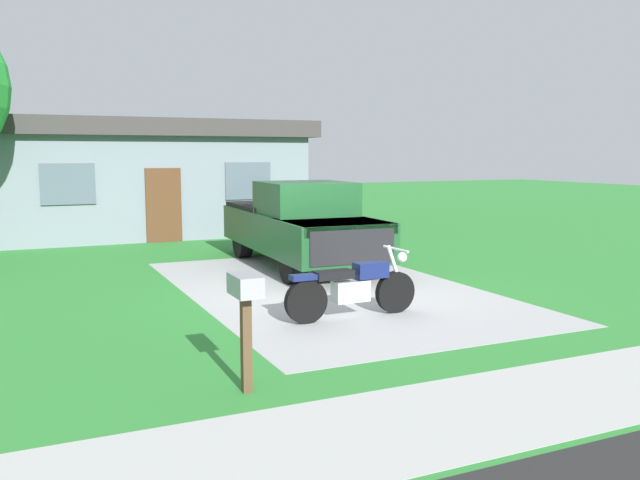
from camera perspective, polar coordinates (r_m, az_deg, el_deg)
ground_plane at (r=12.47m, az=0.65°, el=-4.18°), size 80.00×80.00×0.00m
driveway_pad at (r=12.47m, az=0.65°, el=-4.16°), size 5.06×8.44×0.01m
sidewalk_strip at (r=7.68m, az=20.65°, el=-12.08°), size 36.00×1.80×0.01m
motorcycle at (r=10.21m, az=2.85°, el=-4.08°), size 2.21×0.70×1.09m
pickup_truck at (r=14.83m, az=-1.88°, el=1.40°), size 2.23×5.70×1.90m
mailbox at (r=6.99m, az=-6.39°, el=-5.25°), size 0.26×0.48×1.26m
neighbor_house at (r=21.82m, az=-14.63°, el=5.29°), size 9.60×5.60×3.50m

